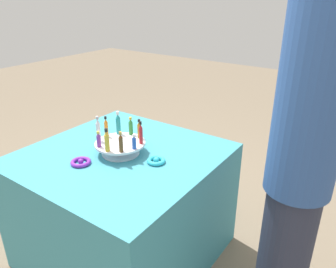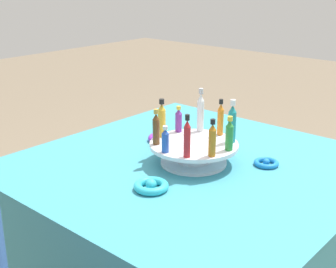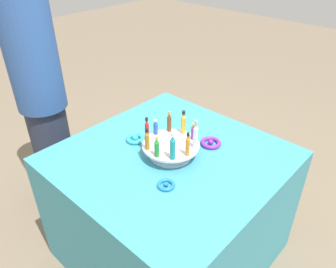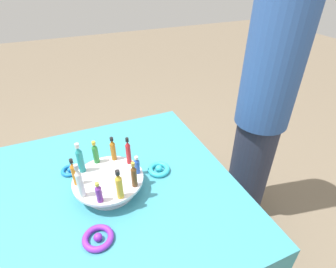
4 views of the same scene
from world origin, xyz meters
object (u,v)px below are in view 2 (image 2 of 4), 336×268
at_px(ribbon_bow_blue, 266,163).
at_px(bottle_red, 187,138).
at_px(bottle_amber, 212,139).
at_px(ribbon_bow_teal, 151,186).
at_px(bottle_green, 229,135).
at_px(bottle_teal, 232,123).
at_px(bottle_purple, 179,120).
at_px(display_stand, 194,151).
at_px(bottle_orange, 220,119).
at_px(bottle_clear, 201,112).
at_px(bottle_brown, 156,128).
at_px(bottle_gold, 162,119).
at_px(bottle_blue, 165,140).
at_px(ribbon_bow_purple, 163,138).

bearing_deg(ribbon_bow_blue, bottle_red, 152.41).
distance_m(bottle_amber, ribbon_bow_teal, 0.23).
distance_m(bottle_green, bottle_teal, 0.08).
bearing_deg(ribbon_bow_teal, bottle_purple, 25.81).
bearing_deg(display_stand, ribbon_bow_teal, -172.92).
bearing_deg(bottle_orange, bottle_clear, 100.14).
bearing_deg(bottle_clear, ribbon_bow_blue, -82.01).
distance_m(display_stand, bottle_brown, 0.15).
distance_m(bottle_green, bottle_purple, 0.23).
height_order(bottle_teal, bottle_purple, bottle_teal).
bearing_deg(display_stand, ribbon_bow_blue, -52.92).
xyz_separation_m(bottle_clear, ribbon_bow_blue, (0.03, -0.25, -0.13)).
height_order(bottle_teal, bottle_gold, bottle_teal).
distance_m(bottle_red, bottle_clear, 0.25).
distance_m(bottle_amber, bottle_teal, 0.14).
height_order(display_stand, bottle_teal, bottle_teal).
relative_size(bottle_red, bottle_purple, 1.44).
height_order(bottle_blue, ribbon_bow_blue, bottle_blue).
bearing_deg(bottle_blue, bottle_clear, 10.14).
relative_size(bottle_brown, bottle_red, 0.88).
height_order(bottle_clear, ribbon_bow_purple, bottle_clear).
distance_m(bottle_clear, ribbon_bow_purple, 0.21).
bearing_deg(bottle_green, bottle_gold, 100.14).
height_order(bottle_amber, bottle_clear, bottle_clear).
height_order(bottle_blue, bottle_red, bottle_red).
bearing_deg(bottle_red, bottle_orange, 10.14).
relative_size(display_stand, bottle_brown, 2.47).
height_order(bottle_blue, bottle_teal, bottle_teal).
relative_size(bottle_amber, ribbon_bow_blue, 1.43).
bearing_deg(bottle_blue, bottle_teal, -25.86).
relative_size(bottle_teal, bottle_purple, 1.55).
bearing_deg(bottle_green, ribbon_bow_purple, 78.22).
height_order(ribbon_bow_teal, ribbon_bow_blue, ribbon_bow_teal).
xyz_separation_m(bottle_blue, bottle_clear, (0.23, 0.04, 0.03)).
xyz_separation_m(bottle_purple, ribbon_bow_blue, (0.09, -0.30, -0.11)).
distance_m(display_stand, bottle_teal, 0.15).
bearing_deg(bottle_red, bottle_teal, -7.86).
distance_m(bottle_red, bottle_gold, 0.20).
distance_m(bottle_green, bottle_clear, 0.20).
height_order(bottle_blue, bottle_green, bottle_green).
xyz_separation_m(display_stand, bottle_orange, (0.12, -0.02, 0.09)).
bearing_deg(display_stand, bottle_gold, 100.14).
xyz_separation_m(bottle_green, bottle_clear, (0.09, 0.18, 0.02)).
distance_m(bottle_red, ribbon_bow_blue, 0.31).
bearing_deg(display_stand, bottle_amber, -115.86).
bearing_deg(bottle_green, bottle_blue, 136.14).
bearing_deg(bottle_red, ribbon_bow_teal, 167.27).
height_order(display_stand, bottle_red, bottle_red).
height_order(bottle_teal, ribbon_bow_purple, bottle_teal).
height_order(bottle_brown, bottle_blue, bottle_brown).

